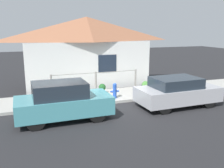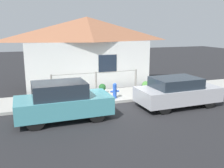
# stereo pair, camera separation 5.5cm
# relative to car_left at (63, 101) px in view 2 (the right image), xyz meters

# --- Properties ---
(ground_plane) EXTENTS (60.00, 60.00, 0.00)m
(ground_plane) POSITION_rel_car_left_xyz_m (2.37, 1.31, -0.75)
(ground_plane) COLOR #262628
(sidewalk) EXTENTS (24.00, 2.39, 0.13)m
(sidewalk) POSITION_rel_car_left_xyz_m (2.37, 2.51, -0.69)
(sidewalk) COLOR #B2AFA8
(sidewalk) RESTS_ON ground_plane
(house) EXTENTS (7.69, 2.23, 4.17)m
(house) POSITION_rel_car_left_xyz_m (2.37, 5.25, 2.52)
(house) COLOR white
(house) RESTS_ON ground_plane
(fence) EXTENTS (4.90, 0.10, 1.05)m
(fence) POSITION_rel_car_left_xyz_m (2.37, 3.55, -0.04)
(fence) COLOR gray
(fence) RESTS_ON sidewalk
(car_left) EXTENTS (3.66, 1.65, 1.52)m
(car_left) POSITION_rel_car_left_xyz_m (0.00, 0.00, 0.00)
(car_left) COLOR teal
(car_left) RESTS_ON ground_plane
(car_right) EXTENTS (3.79, 1.79, 1.35)m
(car_right) POSITION_rel_car_left_xyz_m (5.20, -0.00, -0.07)
(car_right) COLOR #B7B7BC
(car_right) RESTS_ON ground_plane
(fire_hydrant) EXTENTS (0.44, 0.20, 0.77)m
(fire_hydrant) POSITION_rel_car_left_xyz_m (2.81, 1.76, -0.22)
(fire_hydrant) COLOR blue
(fire_hydrant) RESTS_ON sidewalk
(potted_plant_near_hydrant) EXTENTS (0.37, 0.37, 0.52)m
(potted_plant_near_hydrant) POSITION_rel_car_left_xyz_m (2.52, 2.88, -0.34)
(potted_plant_near_hydrant) COLOR brown
(potted_plant_near_hydrant) RESTS_ON sidewalk
(potted_plant_by_fence) EXTENTS (0.42, 0.42, 0.55)m
(potted_plant_by_fence) POSITION_rel_car_left_xyz_m (0.54, 3.17, -0.33)
(potted_plant_by_fence) COLOR brown
(potted_plant_by_fence) RESTS_ON sidewalk
(potted_plant_corner) EXTENTS (0.42, 0.42, 0.53)m
(potted_plant_corner) POSITION_rel_car_left_xyz_m (4.96, 2.65, -0.32)
(potted_plant_corner) COLOR brown
(potted_plant_corner) RESTS_ON sidewalk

